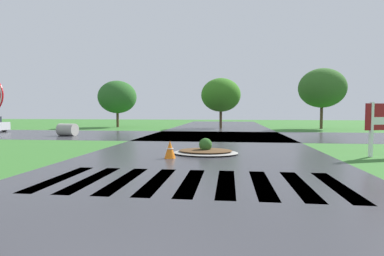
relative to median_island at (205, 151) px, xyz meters
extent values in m
cube|color=#35353A|center=(0.03, -0.56, -0.13)|extent=(10.15, 80.00, 0.01)
cube|color=#35353A|center=(0.03, 9.55, -0.13)|extent=(90.00, 9.14, 0.01)
cube|color=white|center=(-3.57, -5.18, -0.13)|extent=(0.45, 3.17, 0.01)
cube|color=white|center=(-2.67, -5.18, -0.13)|extent=(0.45, 3.17, 0.01)
cube|color=white|center=(-1.77, -5.18, -0.13)|extent=(0.45, 3.17, 0.01)
cube|color=white|center=(-0.87, -5.18, -0.13)|extent=(0.45, 3.17, 0.01)
cube|color=white|center=(0.03, -5.18, -0.13)|extent=(0.45, 3.17, 0.01)
cube|color=white|center=(0.93, -5.18, -0.13)|extent=(0.45, 3.17, 0.01)
cube|color=white|center=(1.83, -5.18, -0.13)|extent=(0.45, 3.17, 0.01)
cube|color=white|center=(2.73, -5.18, -0.13)|extent=(0.45, 3.17, 0.01)
cube|color=white|center=(3.63, -5.18, -0.13)|extent=(0.45, 3.17, 0.01)
cube|color=white|center=(6.61, -0.04, 0.96)|extent=(0.15, 0.15, 2.18)
ellipsoid|color=#9E9B93|center=(0.00, 0.00, -0.07)|extent=(2.77, 2.15, 0.12)
ellipsoid|color=brown|center=(0.00, 0.00, 0.02)|extent=(2.27, 1.76, 0.10)
sphere|color=#2D6023|center=(0.00, 0.00, 0.27)|extent=(0.56, 0.56, 0.56)
cylinder|color=black|center=(-18.89, 12.00, 0.19)|extent=(0.65, 0.27, 0.64)
cylinder|color=#9E9B93|center=(-10.78, 8.20, 0.32)|extent=(1.45, 1.11, 0.90)
cone|color=orange|center=(-1.28, -1.35, 0.21)|extent=(0.44, 0.44, 0.69)
torus|color=white|center=(-1.28, -1.35, 0.25)|extent=(0.27, 0.27, 0.04)
cube|color=orange|center=(-1.28, -1.35, -0.12)|extent=(0.36, 0.36, 0.03)
cylinder|color=#4C3823|center=(-11.37, 19.97, 0.81)|extent=(0.28, 0.28, 1.88)
ellipsoid|color=#2A6024|center=(-11.37, 19.97, 3.23)|extent=(4.24, 4.24, 3.60)
cylinder|color=#4C3823|center=(0.11, 19.63, 0.89)|extent=(0.28, 0.28, 2.05)
ellipsoid|color=#377820|center=(0.11, 19.63, 3.37)|extent=(4.16, 4.16, 3.53)
cylinder|color=#4C3823|center=(10.31, 19.52, 1.12)|extent=(0.28, 0.28, 2.50)
ellipsoid|color=#346725|center=(10.31, 19.52, 4.00)|extent=(4.66, 4.66, 3.96)
camera|label=1|loc=(0.99, -12.96, 1.71)|focal=28.68mm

